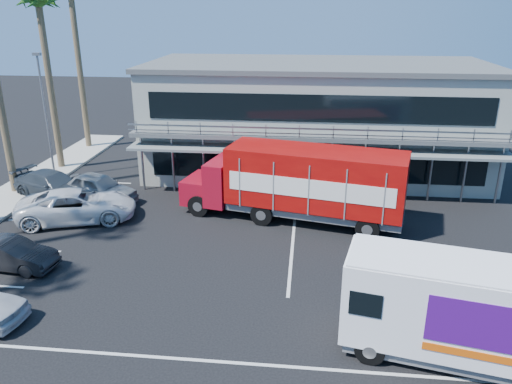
# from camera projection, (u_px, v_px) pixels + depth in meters

# --- Properties ---
(ground) EXTENTS (120.00, 120.00, 0.00)m
(ground) POSITION_uv_depth(u_px,v_px,m) (244.00, 270.00, 21.67)
(ground) COLOR black
(ground) RESTS_ON ground
(building) EXTENTS (22.40, 12.00, 7.30)m
(building) POSITION_uv_depth(u_px,v_px,m) (316.00, 117.00, 33.99)
(building) COLOR #9EA294
(building) RESTS_ON ground
(curb_strip) EXTENTS (3.00, 32.00, 0.16)m
(curb_strip) POSITION_uv_depth(u_px,v_px,m) (0.00, 204.00, 28.73)
(curb_strip) COLOR #A5A399
(curb_strip) RESTS_ON ground
(palm_e) EXTENTS (2.80, 2.80, 12.25)m
(palm_e) POSITION_uv_depth(u_px,v_px,m) (39.00, 9.00, 31.55)
(palm_e) COLOR brown
(palm_e) RESTS_ON ground
(light_pole_far) EXTENTS (0.50, 0.25, 8.09)m
(light_pole_far) POSITION_uv_depth(u_px,v_px,m) (45.00, 111.00, 31.76)
(light_pole_far) COLOR gray
(light_pole_far) RESTS_ON ground
(red_truck) EXTENTS (12.08, 5.26, 3.96)m
(red_truck) POSITION_uv_depth(u_px,v_px,m) (300.00, 182.00, 25.94)
(red_truck) COLOR maroon
(red_truck) RESTS_ON ground
(white_van) EXTENTS (7.41, 3.84, 3.45)m
(white_van) POSITION_uv_depth(u_px,v_px,m) (459.00, 310.00, 15.62)
(white_van) COLOR white
(white_van) RESTS_ON ground
(parked_car_b) EXTENTS (4.15, 1.85, 1.32)m
(parked_car_b) POSITION_uv_depth(u_px,v_px,m) (11.00, 254.00, 21.62)
(parked_car_b) COLOR black
(parked_car_b) RESTS_ON ground
(parked_car_c) EXTENTS (6.61, 4.47, 1.68)m
(parked_car_c) POSITION_uv_depth(u_px,v_px,m) (77.00, 206.00, 26.42)
(parked_car_c) COLOR silver
(parked_car_c) RESTS_ON ground
(parked_car_d) EXTENTS (5.66, 3.89, 1.52)m
(parked_car_d) POSITION_uv_depth(u_px,v_px,m) (53.00, 185.00, 29.73)
(parked_car_d) COLOR #303840
(parked_car_d) RESTS_ON ground
(parked_car_e) EXTENTS (5.22, 3.58, 1.65)m
(parked_car_e) POSITION_uv_depth(u_px,v_px,m) (98.00, 188.00, 29.04)
(parked_car_e) COLOR gray
(parked_car_e) RESTS_ON ground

